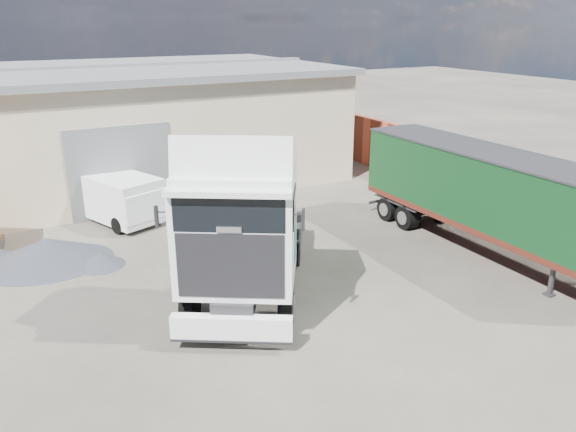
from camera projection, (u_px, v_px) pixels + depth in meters
name	position (u px, v px, depth m)	size (l,w,h in m)	color
ground	(288.00, 312.00, 15.11)	(120.00, 120.00, 0.00)	black
brick_boundary_wall	(451.00, 167.00, 24.85)	(0.35, 26.00, 2.50)	#993C27
tractor_unit	(243.00, 232.00, 14.91)	(6.24, 7.72, 5.01)	black
box_trailer	(487.00, 191.00, 18.42)	(2.27, 10.36, 3.44)	#2D2D30
panel_van	(115.00, 197.00, 21.68)	(3.32, 4.85, 1.84)	black
gravel_heap	(44.00, 252.00, 17.96)	(4.82, 4.52, 0.86)	black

